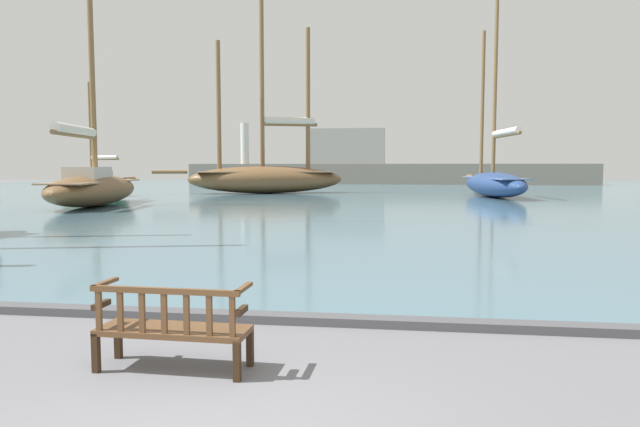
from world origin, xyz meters
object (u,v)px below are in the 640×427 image
Objects in this scene: sailboat_far_port at (93,186)px; sailboat_mid_port at (94,185)px; park_bench at (172,327)px; sailboat_outer_port at (494,180)px; sailboat_centre_channel at (267,175)px.

sailboat_mid_port is (-5.35, 9.56, -0.29)m from sailboat_far_port.
sailboat_mid_port reaches higher than park_bench.
sailboat_far_port is 25.33m from sailboat_outer_port.
sailboat_centre_channel is at bearing 169.98° from sailboat_outer_port.
park_bench is at bearing -59.42° from sailboat_mid_port.
sailboat_far_port is at bearing -60.78° from sailboat_mid_port.
sailboat_centre_channel is at bearing 101.69° from park_bench.
sailboat_far_port reaches higher than sailboat_mid_port.
sailboat_mid_port is 0.49× the size of sailboat_centre_channel.
sailboat_far_port is (-13.47, 22.28, 0.65)m from park_bench.
park_bench is 0.11× the size of sailboat_outer_port.
sailboat_outer_port is at bearing 28.62° from sailboat_far_port.
sailboat_mid_port is at bearing 119.22° from sailboat_far_port.
sailboat_outer_port reaches higher than sailboat_far_port.
park_bench is at bearing -78.31° from sailboat_centre_channel.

